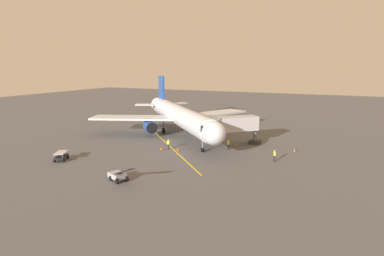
{
  "coord_description": "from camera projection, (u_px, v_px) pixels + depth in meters",
  "views": [
    {
      "loc": [
        -29.6,
        59.46,
        13.89
      ],
      "look_at": [
        -5.75,
        8.32,
        3.0
      ],
      "focal_mm": 30.25,
      "sensor_mm": 36.0,
      "label": 1
    }
  ],
  "objects": [
    {
      "name": "ground_crew_marshaller",
      "position": [
        274.0,
        156.0,
        47.54
      ],
      "size": [
        0.35,
        0.45,
        1.71
      ],
      "color": "#23232D",
      "rests_on": "ground"
    },
    {
      "name": "ground_plane",
      "position": [
        184.0,
        133.0,
        67.83
      ],
      "size": [
        220.0,
        220.0,
        0.0
      ],
      "primitive_type": "plane",
      "color": "#565659"
    },
    {
      "name": "airplane",
      "position": [
        179.0,
        116.0,
        65.0
      ],
      "size": [
        32.83,
        33.31,
        11.5
      ],
      "color": "silver",
      "rests_on": "ground"
    },
    {
      "name": "belt_loader_portside",
      "position": [
        118.0,
        175.0,
        39.56
      ],
      "size": [
        4.67,
        2.95,
        2.32
      ],
      "color": "#9E9EA3",
      "rests_on": "ground"
    },
    {
      "name": "safety_cone_nose_left",
      "position": [
        178.0,
        149.0,
        53.68
      ],
      "size": [
        0.32,
        0.32,
        0.55
      ],
      "primitive_type": "cone",
      "color": "#F2590F",
      "rests_on": "ground"
    },
    {
      "name": "safety_cone_wing_starboard",
      "position": [
        295.0,
        150.0,
        53.2
      ],
      "size": [
        0.32,
        0.32,
        0.55
      ],
      "primitive_type": "cone",
      "color": "#F2590F",
      "rests_on": "ground"
    },
    {
      "name": "ground_crew_wing_walker",
      "position": [
        228.0,
        145.0,
        54.14
      ],
      "size": [
        0.36,
        0.46,
        1.71
      ],
      "color": "#23232D",
      "rests_on": "ground"
    },
    {
      "name": "safety_cone_nose_right",
      "position": [
        161.0,
        148.0,
        54.19
      ],
      "size": [
        0.32,
        0.32,
        0.55
      ],
      "primitive_type": "cone",
      "color": "#F2590F",
      "rests_on": "ground"
    },
    {
      "name": "baggage_cart_near_nose",
      "position": [
        61.0,
        156.0,
        48.1
      ],
      "size": [
        2.47,
        2.95,
        1.27
      ],
      "color": "black",
      "rests_on": "ground"
    },
    {
      "name": "jet_bridge",
      "position": [
        227.0,
        125.0,
        56.19
      ],
      "size": [
        9.66,
        9.31,
        5.4
      ],
      "color": "#B7B7BC",
      "rests_on": "ground"
    },
    {
      "name": "ground_crew_loader",
      "position": [
        168.0,
        144.0,
        54.55
      ],
      "size": [
        0.41,
        0.27,
        1.71
      ],
      "color": "#23232D",
      "rests_on": "ground"
    },
    {
      "name": "safety_cone_wing_port",
      "position": [
        236.0,
        144.0,
        57.12
      ],
      "size": [
        0.32,
        0.32,
        0.55
      ],
      "primitive_type": "cone",
      "color": "#F2590F",
      "rests_on": "ground"
    },
    {
      "name": "apron_lead_in_line",
      "position": [
        165.0,
        142.0,
        60.15
      ],
      "size": [
        27.65,
        29.23,
        0.01
      ],
      "primitive_type": "cube",
      "rotation": [
        0.0,
        0.0,
        0.76
      ],
      "color": "yellow",
      "rests_on": "ground"
    }
  ]
}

